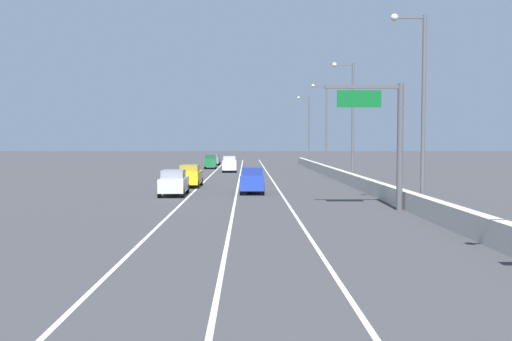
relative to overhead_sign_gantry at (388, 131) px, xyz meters
name	(u,v)px	position (x,y,z in m)	size (l,w,h in m)	color
ground_plane	(257,176)	(-7.14, 33.20, -4.73)	(320.00, 320.00, 0.00)	#38383A
lane_stripe_left	(204,181)	(-12.64, 24.20, -4.73)	(0.16, 130.00, 0.00)	silver
lane_stripe_center	(239,181)	(-9.14, 24.20, -4.73)	(0.16, 130.00, 0.00)	silver
lane_stripe_right	(273,181)	(-5.64, 24.20, -4.73)	(0.16, 130.00, 0.00)	silver
jersey_barrier_right	(374,188)	(1.34, 9.20, -4.18)	(0.60, 120.00, 1.10)	#B2ADA3
overhead_sign_gantry	(388,131)	(0.00, 0.00, 0.00)	(4.68, 0.36, 7.50)	#47474C
lamp_post_right_second	(420,100)	(1.92, 0.17, 1.84)	(2.14, 0.44, 11.60)	#4C4C51
lamp_post_right_third	(350,115)	(1.61, 20.85, 1.84)	(2.14, 0.44, 11.60)	#4C4C51
lamp_post_right_fourth	(325,122)	(2.01, 41.54, 1.84)	(2.14, 0.44, 11.60)	#4C4C51
lamp_post_right_fifth	(308,126)	(2.00, 62.22, 1.84)	(2.14, 0.44, 11.60)	#4C4C51
car_blue_0	(253,180)	(-7.87, 11.11, -3.70)	(2.01, 4.46, 2.06)	#1E389E
car_white_1	(229,164)	(-10.60, 41.41, -3.67)	(1.96, 4.81, 2.12)	white
car_green_2	(210,162)	(-13.72, 50.81, -3.69)	(1.92, 4.09, 2.10)	#196033
car_gray_3	(214,160)	(-13.88, 63.26, -3.79)	(1.93, 4.76, 1.87)	slate
car_yellow_4	(190,176)	(-13.37, 17.17, -3.73)	(1.90, 4.57, 2.00)	gold
car_silver_5	(174,183)	(-13.84, 9.39, -3.75)	(1.97, 4.81, 1.96)	#B7B7BC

